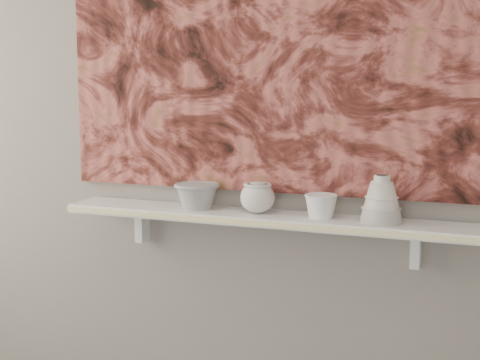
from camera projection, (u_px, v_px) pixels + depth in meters
The scene contains 11 objects.
wall_back at pixel (272, 85), 2.23m from camera, with size 3.60×3.60×0.00m, color gray.
shelf at pixel (262, 218), 2.20m from camera, with size 1.40×0.18×0.03m, color white.
shelf_stripe at pixel (253, 223), 2.12m from camera, with size 1.40×0.01×0.02m, color #F5ECA3.
bracket_left at pixel (142, 225), 2.45m from camera, with size 0.03×0.06×0.12m, color white.
bracket_right at pixel (416, 249), 2.10m from camera, with size 0.03×0.06×0.12m, color white.
painting at pixel (271, 26), 2.19m from camera, with size 1.50×0.03×1.10m, color maroon.
house_motif at pixel (408, 123), 2.06m from camera, with size 0.09×0.00×0.08m, color black.
bowl_grey at pixel (197, 196), 2.28m from camera, with size 0.16×0.16×0.09m, color #9D9D9A, non-canonical shape.
cup_cream at pixel (257, 198), 2.20m from camera, with size 0.11×0.11×0.10m, color silver, non-canonical shape.
bell_vessel at pixel (382, 199), 2.05m from camera, with size 0.13×0.13×0.15m, color silver, non-canonical shape.
bowl_white at pixel (321, 206), 2.12m from camera, with size 0.11×0.11×0.08m, color white, non-canonical shape.
Camera 1 is at (0.72, -0.54, 1.35)m, focal length 50.00 mm.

